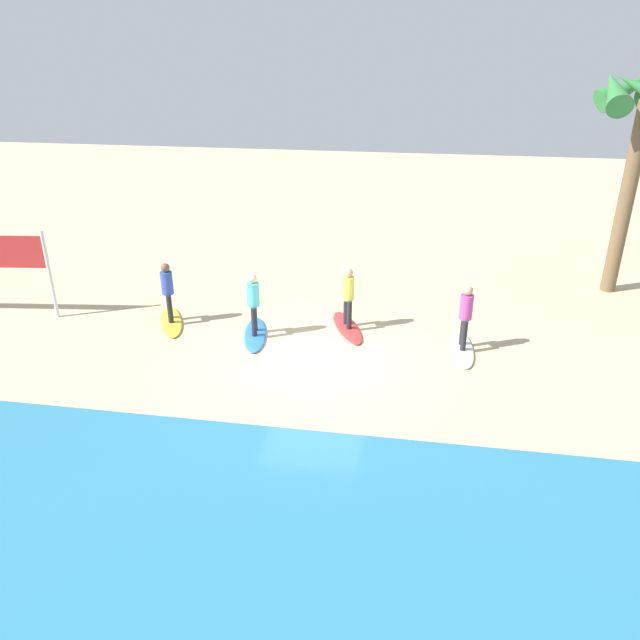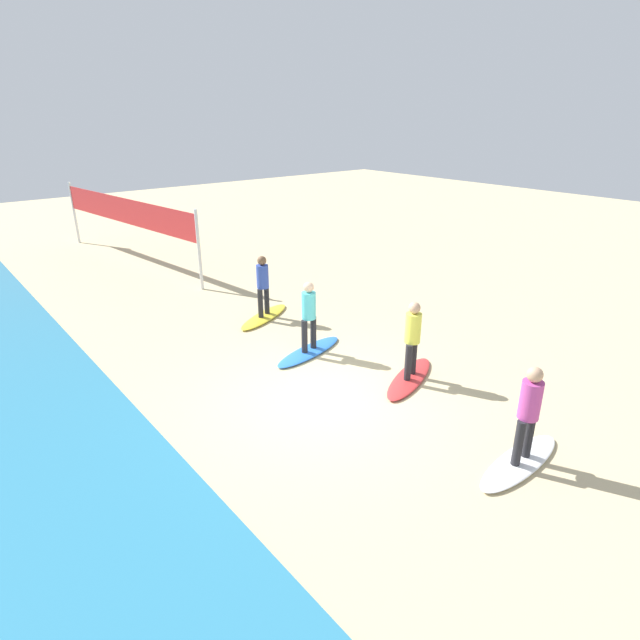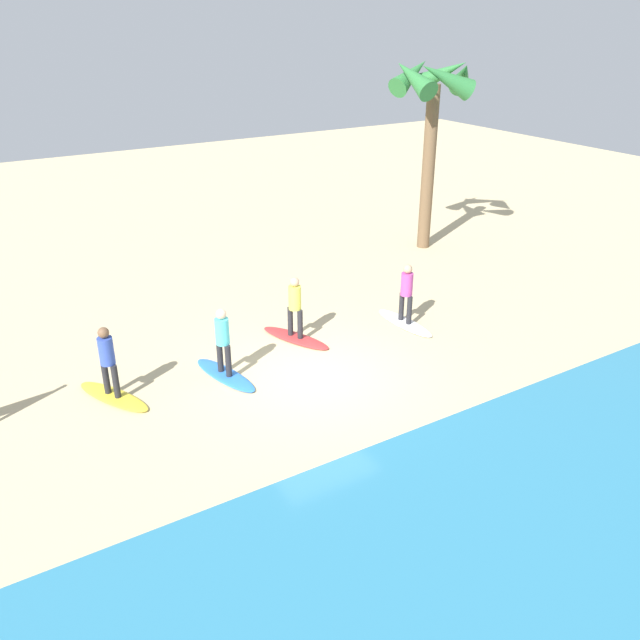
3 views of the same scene
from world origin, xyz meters
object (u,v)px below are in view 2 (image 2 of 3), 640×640
(surfer_white, at_px, (529,408))
(surfboard_blue, at_px, (309,351))
(surfboard_yellow, at_px, (264,317))
(surfboard_white, at_px, (520,462))
(surfer_blue, at_px, (309,312))
(surfboard_red, at_px, (409,378))
(surfer_red, at_px, (413,335))
(surfer_yellow, at_px, (263,282))
(volleyball_net, at_px, (125,214))

(surfer_white, distance_m, surfboard_blue, 5.42)
(surfer_white, relative_size, surfboard_yellow, 0.78)
(surfboard_white, height_order, surfer_white, surfer_white)
(surfer_blue, relative_size, surfboard_yellow, 0.78)
(surfboard_white, xyz_separation_m, surfboard_red, (2.98, -0.76, 0.00))
(surfer_white, xyz_separation_m, surfer_red, (2.98, -0.76, 0.00))
(surfboard_white, relative_size, surfer_blue, 1.28)
(surfer_red, xyz_separation_m, surfboard_blue, (2.34, 0.82, -0.99))
(surfboard_red, height_order, surfboard_yellow, same)
(surfboard_red, height_order, surfer_yellow, surfer_yellow)
(surfer_red, xyz_separation_m, surfer_blue, (2.34, 0.82, 0.00))
(surfboard_red, xyz_separation_m, surfboard_blue, (2.34, 0.82, 0.00))
(volleyball_net, bearing_deg, surfboard_yellow, -174.95)
(surfboard_white, height_order, surfboard_blue, same)
(surfer_white, height_order, surfer_red, same)
(surfboard_white, relative_size, volleyball_net, 0.23)
(surfer_blue, xyz_separation_m, volleyball_net, (10.25, 0.27, 0.75))
(surfer_blue, height_order, surfer_yellow, same)
(surfboard_white, bearing_deg, surfboard_yellow, -95.09)
(surfer_yellow, distance_m, volleyball_net, 7.83)
(surfboard_white, bearing_deg, surfer_white, -0.00)
(surfer_white, relative_size, surfer_blue, 1.00)
(surfboard_red, bearing_deg, volleyball_net, -107.04)
(surfboard_yellow, bearing_deg, surfer_blue, 55.57)
(surfboard_red, height_order, surfboard_blue, same)
(surfboard_white, height_order, surfer_yellow, surfer_yellow)
(surfer_white, relative_size, surfboard_blue, 0.78)
(surfer_yellow, bearing_deg, surfboard_blue, 170.53)
(surfboard_white, xyz_separation_m, surfer_yellow, (7.81, -0.35, 0.99))
(surfboard_white, height_order, volleyball_net, volleyball_net)
(surfer_white, relative_size, surfer_red, 1.00)
(surfer_red, relative_size, surfboard_yellow, 0.78)
(surfboard_red, bearing_deg, surfboard_white, 53.76)
(surfboard_white, distance_m, surfer_yellow, 7.88)
(surfer_red, height_order, volleyball_net, volleyball_net)
(surfer_yellow, bearing_deg, surfer_red, -175.22)
(surfboard_white, relative_size, surfer_yellow, 1.28)
(surfer_white, bearing_deg, surfer_yellow, -2.60)
(surfboard_white, bearing_deg, surfboard_blue, -91.85)
(surfboard_white, distance_m, surfboard_blue, 5.32)
(surfer_white, height_order, surfer_blue, same)
(surfboard_blue, relative_size, volleyball_net, 0.23)
(surfboard_white, bearing_deg, surfer_blue, -91.85)
(surfboard_white, xyz_separation_m, surfer_blue, (5.32, 0.06, 0.99))
(surfboard_blue, bearing_deg, surfer_red, 96.67)
(surfer_red, height_order, surfer_yellow, same)
(surfboard_red, bearing_deg, surfer_yellow, -107.21)
(surfboard_white, distance_m, surfer_blue, 5.42)
(surfboard_white, relative_size, surfboard_blue, 1.00)
(surfer_white, relative_size, volleyball_net, 0.18)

